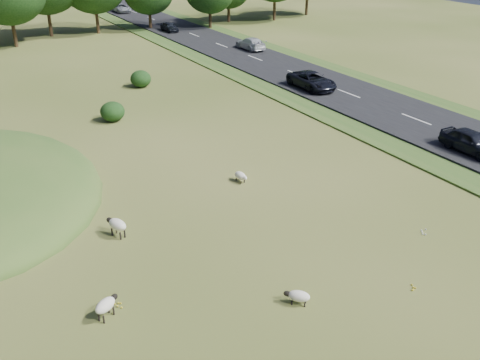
# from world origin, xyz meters

# --- Properties ---
(ground) EXTENTS (160.00, 160.00, 0.00)m
(ground) POSITION_xyz_m (0.00, 20.00, 0.00)
(ground) COLOR #405319
(ground) RESTS_ON ground
(road) EXTENTS (8.00, 150.00, 0.25)m
(road) POSITION_xyz_m (20.00, 30.00, 0.12)
(road) COLOR black
(road) RESTS_ON ground
(shrubs) EXTENTS (20.95, 12.35, 1.57)m
(shrubs) POSITION_xyz_m (-0.95, 25.42, 0.74)
(shrubs) COLOR black
(shrubs) RESTS_ON ground
(sheep_0) EXTENTS (1.20, 0.95, 0.85)m
(sheep_0) POSITION_xyz_m (-7.62, -2.36, 0.60)
(sheep_0) COLOR beige
(sheep_0) RESTS_ON ground
(sheep_1) EXTENTS (1.02, 1.00, 0.63)m
(sheep_1) POSITION_xyz_m (-0.69, -5.40, 0.40)
(sheep_1) COLOR beige
(sheep_1) RESTS_ON ground
(sheep_2) EXTENTS (0.56, 1.10, 0.62)m
(sheep_2) POSITION_xyz_m (2.94, 5.58, 0.39)
(sheep_2) COLOR beige
(sheep_2) RESTS_ON ground
(sheep_3) EXTENTS (0.94, 1.36, 0.95)m
(sheep_3) POSITION_xyz_m (-5.34, 3.26, 0.66)
(sheep_3) COLOR beige
(sheep_3) RESTS_ON ground
(car_0) EXTENTS (2.45, 5.31, 1.48)m
(car_0) POSITION_xyz_m (18.10, 18.95, 0.99)
(car_0) COLOR black
(car_0) RESTS_ON road
(car_1) EXTENTS (1.74, 4.33, 1.48)m
(car_1) POSITION_xyz_m (18.10, 1.53, 0.99)
(car_1) COLOR black
(car_1) RESTS_ON road
(car_2) EXTENTS (1.96, 4.81, 1.40)m
(car_2) POSITION_xyz_m (21.90, 36.24, 0.95)
(car_2) COLOR silver
(car_2) RESTS_ON road
(car_3) EXTENTS (2.07, 5.09, 1.48)m
(car_3) POSITION_xyz_m (21.90, 72.06, 0.99)
(car_3) COLOR maroon
(car_3) RESTS_ON road
(car_4) EXTENTS (1.51, 3.75, 1.28)m
(car_4) POSITION_xyz_m (18.10, 51.97, 0.89)
(car_4) COLOR black
(car_4) RESTS_ON road
(car_5) EXTENTS (2.25, 4.87, 1.35)m
(car_5) POSITION_xyz_m (18.10, 72.71, 0.93)
(car_5) COLOR #A9ADB1
(car_5) RESTS_ON road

